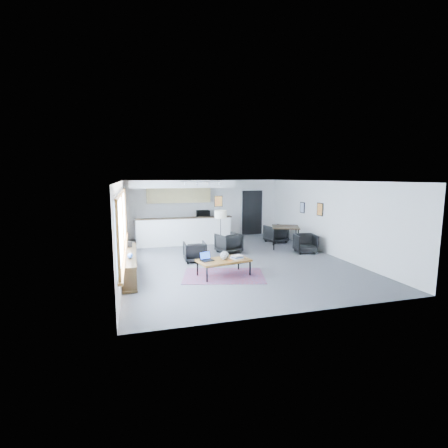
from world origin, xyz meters
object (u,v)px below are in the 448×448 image
object	(u,v)px
armchair_right	(229,242)
floor_lamp	(221,216)
coffee_table	(224,261)
ceramic_pot	(225,255)
microwave	(203,213)
dining_chair_near	(305,244)
dining_chair_far	(276,234)
laptop	(206,258)
dining_table	(286,228)
book_stack	(237,257)
armchair_left	(195,251)

from	to	relation	value
armchair_right	floor_lamp	distance (m)	1.00
coffee_table	ceramic_pot	world-z (taller)	ceramic_pot
floor_lamp	microwave	size ratio (longest dim) A/B	2.71
dining_chair_near	microwave	distance (m)	4.98
microwave	dining_chair_far	bearing A→B (deg)	-35.58
laptop	floor_lamp	xyz separation A→B (m)	(1.16, 2.80, 0.81)
ceramic_pot	dining_table	size ratio (longest dim) A/B	0.19
ceramic_pot	floor_lamp	xyz separation A→B (m)	(0.66, 2.89, 0.75)
armchair_right	dining_table	bearing A→B (deg)	166.34
coffee_table	ceramic_pot	distance (m)	0.16
dining_table	dining_chair_near	bearing A→B (deg)	-68.69
laptop	ceramic_pot	bearing A→B (deg)	-28.73
laptop	book_stack	size ratio (longest dim) A/B	1.02
armchair_right	dining_chair_near	world-z (taller)	armchair_right
floor_lamp	armchair_left	bearing A→B (deg)	-136.50
ceramic_pot	armchair_right	bearing A→B (deg)	71.38
laptop	microwave	xyz separation A→B (m)	(1.14, 5.77, 0.59)
laptop	dining_chair_far	xyz separation A→B (m)	(3.87, 3.89, -0.19)
laptop	armchair_left	world-z (taller)	armchair_left
laptop	book_stack	bearing A→B (deg)	-22.67
coffee_table	dining_chair_near	bearing A→B (deg)	16.53
coffee_table	armchair_left	distance (m)	1.82
ceramic_pot	dining_table	world-z (taller)	dining_table
armchair_right	dining_table	xyz separation A→B (m)	(2.34, 0.18, 0.38)
book_stack	dining_chair_far	xyz separation A→B (m)	(3.00, 3.96, -0.16)
book_stack	microwave	world-z (taller)	microwave
armchair_right	dining_table	distance (m)	2.38
dining_table	ceramic_pot	bearing A→B (deg)	-138.67
ceramic_pot	armchair_left	xyz separation A→B (m)	(-0.51, 1.78, -0.23)
ceramic_pot	coffee_table	bearing A→B (deg)	114.14
ceramic_pot	microwave	bearing A→B (deg)	83.80
dining_table	laptop	bearing A→B (deg)	-143.60
book_stack	dining_table	bearing A→B (deg)	44.50
coffee_table	floor_lamp	xyz separation A→B (m)	(0.68, 2.86, 0.91)
dining_chair_far	microwave	size ratio (longest dim) A/B	1.21
ceramic_pot	microwave	size ratio (longest dim) A/B	0.43
dining_chair_far	microwave	distance (m)	3.40
ceramic_pot	dining_chair_near	distance (m)	4.10
armchair_left	armchair_right	size ratio (longest dim) A/B	0.90
armchair_right	laptop	bearing A→B (deg)	43.47
laptop	book_stack	distance (m)	0.87
dining_chair_far	ceramic_pot	bearing A→B (deg)	35.88
book_stack	armchair_left	bearing A→B (deg)	116.52
microwave	armchair_right	bearing A→B (deg)	-86.32
armchair_left	microwave	world-z (taller)	microwave
ceramic_pot	armchair_left	world-z (taller)	same
ceramic_pot	book_stack	xyz separation A→B (m)	(0.37, 0.03, -0.08)
laptop	armchair_left	xyz separation A→B (m)	(-0.01, 1.69, -0.18)
book_stack	dining_table	size ratio (longest dim) A/B	0.30
dining_chair_near	book_stack	bearing A→B (deg)	-139.17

